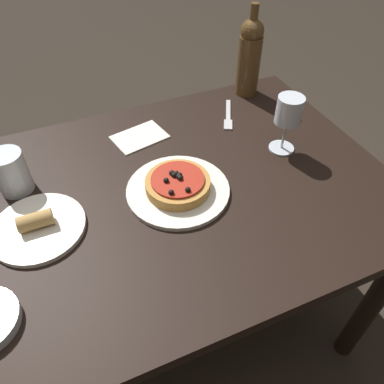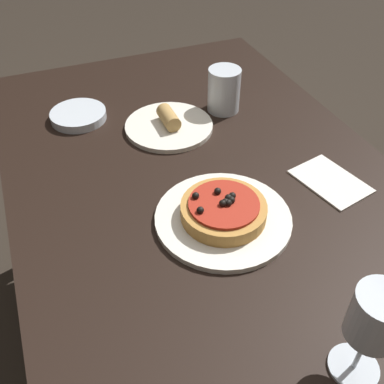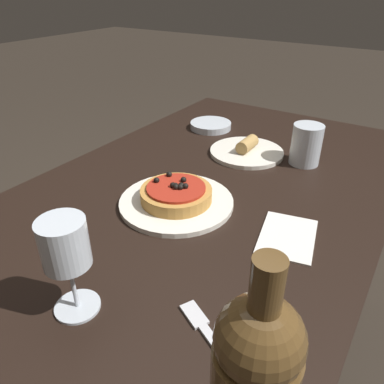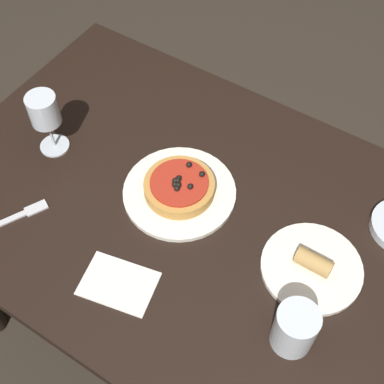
% 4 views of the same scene
% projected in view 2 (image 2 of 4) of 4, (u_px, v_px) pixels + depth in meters
% --- Properties ---
extents(ground_plane, '(14.00, 14.00, 0.00)m').
position_uv_depth(ground_plane, '(204.00, 355.00, 1.42)').
color(ground_plane, '#2D261E').
extents(dining_table, '(1.35, 0.82, 0.71)m').
position_uv_depth(dining_table, '(209.00, 214.00, 1.01)').
color(dining_table, black).
rests_on(dining_table, ground_plane).
extents(dinner_plate, '(0.27, 0.27, 0.01)m').
position_uv_depth(dinner_plate, '(223.00, 218.00, 0.87)').
color(dinner_plate, white).
rests_on(dinner_plate, dining_table).
extents(pizza, '(0.17, 0.17, 0.05)m').
position_uv_depth(pizza, '(223.00, 210.00, 0.85)').
color(pizza, '#BC843D').
rests_on(pizza, dinner_plate).
extents(wine_glass, '(0.07, 0.07, 0.17)m').
position_uv_depth(wine_glass, '(376.00, 320.00, 0.57)').
color(wine_glass, silver).
rests_on(wine_glass, dining_table).
extents(water_cup, '(0.08, 0.08, 0.11)m').
position_uv_depth(water_cup, '(224.00, 90.00, 1.15)').
color(water_cup, silver).
rests_on(water_cup, dining_table).
extents(side_bowl, '(0.14, 0.14, 0.02)m').
position_uv_depth(side_bowl, '(78.00, 115.00, 1.14)').
color(side_bowl, silver).
rests_on(side_bowl, dining_table).
extents(side_plate, '(0.22, 0.22, 0.05)m').
position_uv_depth(side_plate, '(169.00, 125.00, 1.11)').
color(side_plate, white).
rests_on(side_plate, dining_table).
extents(paper_napkin, '(0.17, 0.14, 0.00)m').
position_uv_depth(paper_napkin, '(330.00, 181.00, 0.96)').
color(paper_napkin, silver).
rests_on(paper_napkin, dining_table).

